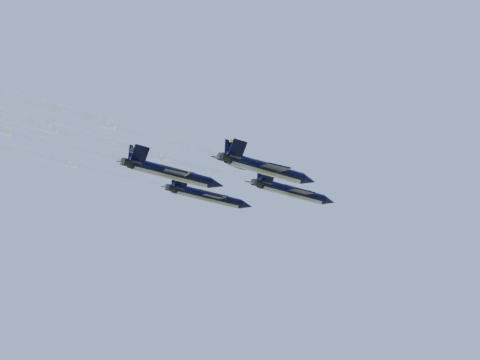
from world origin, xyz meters
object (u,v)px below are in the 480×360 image
Objects in this scene: jet_left at (209,197)px; jet_slot at (173,173)px; jet_right at (268,169)px; jet_lead at (294,192)px.

jet_left is 1.00× the size of jet_slot.
jet_left is 1.00× the size of jet_right.
jet_slot is at bearing -91.42° from jet_lead.
jet_left and jet_right have the same top height.
jet_left is (-13.95, -6.93, 0.00)m from jet_lead.
jet_right and jet_slot have the same top height.
jet_left is at bearing 177.68° from jet_right.
jet_left is at bearing -134.26° from jet_lead.
jet_lead is at bearing 88.58° from jet_slot.
jet_lead is 1.00× the size of jet_left.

